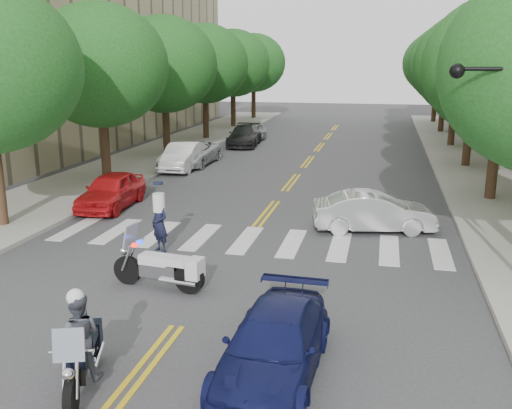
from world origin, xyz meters
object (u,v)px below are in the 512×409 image
(motorcycle_parked, at_px, (166,268))
(officer_standing, at_px, (160,224))
(motorcycle_police, at_px, (80,343))
(sedan_blue, at_px, (274,345))
(convertible, at_px, (374,212))

(motorcycle_parked, bearing_deg, officer_standing, 31.89)
(motorcycle_police, relative_size, motorcycle_parked, 0.88)
(sedan_blue, bearing_deg, motorcycle_parked, 137.27)
(motorcycle_parked, distance_m, convertible, 8.29)
(motorcycle_parked, distance_m, sedan_blue, 4.96)
(sedan_blue, bearing_deg, convertible, 82.92)
(motorcycle_police, height_order, convertible, motorcycle_police)
(officer_standing, relative_size, convertible, 0.43)
(officer_standing, height_order, sedan_blue, officer_standing)
(motorcycle_police, bearing_deg, convertible, -132.56)
(motorcycle_parked, relative_size, convertible, 0.62)
(sedan_blue, bearing_deg, officer_standing, 129.28)
(motorcycle_parked, xyz_separation_m, sedan_blue, (3.53, -3.49, 0.04))
(convertible, bearing_deg, motorcycle_parked, 131.00)
(motorcycle_parked, distance_m, officer_standing, 3.13)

